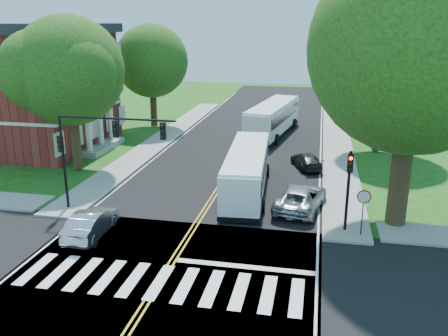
% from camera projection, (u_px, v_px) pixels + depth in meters
% --- Properties ---
extents(ground, '(140.00, 140.00, 0.00)m').
position_uv_depth(ground, '(163.00, 277.00, 21.29)').
color(ground, '#144F13').
rests_on(ground, ground).
extents(road, '(14.00, 96.00, 0.01)m').
position_uv_depth(road, '(234.00, 164.00, 38.13)').
color(road, black).
rests_on(road, ground).
extents(cross_road, '(60.00, 12.00, 0.01)m').
position_uv_depth(cross_road, '(163.00, 276.00, 21.29)').
color(cross_road, black).
rests_on(cross_road, ground).
extents(center_line, '(0.36, 70.00, 0.01)m').
position_uv_depth(center_line, '(242.00, 151.00, 41.87)').
color(center_line, gold).
rests_on(center_line, road).
extents(edge_line_w, '(0.12, 70.00, 0.01)m').
position_uv_depth(edge_line_w, '(169.00, 147.00, 43.17)').
color(edge_line_w, silver).
rests_on(edge_line_w, road).
extents(edge_line_e, '(0.12, 70.00, 0.01)m').
position_uv_depth(edge_line_e, '(321.00, 155.00, 40.58)').
color(edge_line_e, silver).
rests_on(edge_line_e, road).
extents(crosswalk, '(12.60, 3.00, 0.01)m').
position_uv_depth(crosswalk, '(159.00, 282.00, 20.82)').
color(crosswalk, silver).
rests_on(crosswalk, road).
extents(stop_bar, '(6.60, 0.40, 0.01)m').
position_uv_depth(stop_bar, '(245.00, 267.00, 22.12)').
color(stop_bar, silver).
rests_on(stop_bar, road).
extents(sidewalk_nw, '(2.60, 40.00, 0.15)m').
position_uv_depth(sidewalk_nw, '(163.00, 138.00, 46.24)').
color(sidewalk_nw, gray).
rests_on(sidewalk_nw, ground).
extents(sidewalk_ne, '(2.60, 40.00, 0.15)m').
position_uv_depth(sidewalk_ne, '(338.00, 146.00, 43.09)').
color(sidewalk_ne, gray).
rests_on(sidewalk_ne, ground).
extents(tree_ne_big, '(10.80, 10.80, 14.91)m').
position_uv_depth(tree_ne_big, '(415.00, 49.00, 23.83)').
color(tree_ne_big, '#372916').
rests_on(tree_ne_big, ground).
extents(tree_west_near, '(8.00, 8.00, 11.40)m').
position_uv_depth(tree_west_near, '(69.00, 71.00, 34.34)').
color(tree_west_near, '#372916').
rests_on(tree_west_near, ground).
extents(tree_west_far, '(7.60, 7.60, 10.67)m').
position_uv_depth(tree_west_far, '(151.00, 61.00, 49.38)').
color(tree_west_far, '#372916').
rests_on(tree_west_far, ground).
extents(tree_east_mid, '(8.40, 8.40, 11.93)m').
position_uv_depth(tree_east_mid, '(384.00, 61.00, 39.24)').
color(tree_east_mid, '#372916').
rests_on(tree_east_mid, ground).
extents(tree_east_far, '(7.20, 7.20, 10.34)m').
position_uv_depth(tree_east_far, '(376.00, 59.00, 54.32)').
color(tree_east_far, '#372916').
rests_on(tree_east_far, ground).
extents(signal_nw, '(7.15, 0.46, 5.66)m').
position_uv_depth(signal_nw, '(98.00, 142.00, 27.12)').
color(signal_nw, black).
rests_on(signal_nw, ground).
extents(signal_ne, '(0.30, 0.46, 4.40)m').
position_uv_depth(signal_ne, '(349.00, 181.00, 24.88)').
color(signal_ne, black).
rests_on(signal_ne, ground).
extents(stop_sign, '(0.76, 0.08, 2.53)m').
position_uv_depth(stop_sign, '(364.00, 201.00, 24.57)').
color(stop_sign, black).
rests_on(stop_sign, ground).
extents(bus_lead, '(3.29, 11.34, 2.89)m').
position_uv_depth(bus_lead, '(247.00, 170.00, 31.43)').
color(bus_lead, white).
rests_on(bus_lead, road).
extents(bus_follow, '(4.50, 12.51, 3.17)m').
position_uv_depth(bus_follow, '(273.00, 118.00, 47.36)').
color(bus_follow, white).
rests_on(bus_follow, road).
extents(hatchback, '(1.66, 4.38, 1.43)m').
position_uv_depth(hatchback, '(92.00, 223.00, 25.17)').
color(hatchback, '#B5B8BD').
rests_on(hatchback, road).
extents(suv, '(3.39, 5.63, 1.46)m').
position_uv_depth(suv, '(301.00, 198.00, 28.74)').
color(suv, '#ABADB2').
rests_on(suv, road).
extents(dark_sedan, '(2.94, 4.40, 1.18)m').
position_uv_depth(dark_sedan, '(306.00, 160.00, 36.90)').
color(dark_sedan, black).
rests_on(dark_sedan, road).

